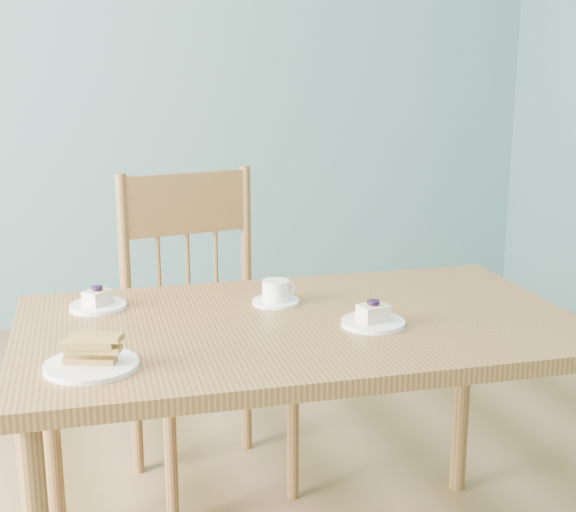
{
  "coord_description": "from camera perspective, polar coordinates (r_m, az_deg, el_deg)",
  "views": [
    {
      "loc": [
        -0.24,
        -1.59,
        1.33
      ],
      "look_at": [
        0.35,
        0.19,
        0.86
      ],
      "focal_mm": 50.0,
      "sensor_mm": 36.0,
      "label": 1
    }
  ],
  "objects": [
    {
      "name": "cheesecake_plate_far",
      "position": [
        2.08,
        -13.37,
        -3.22
      ],
      "size": [
        0.14,
        0.14,
        0.06
      ],
      "rotation": [
        0.0,
        0.0,
        0.68
      ],
      "color": "white",
      "rests_on": "dining_table"
    },
    {
      "name": "dining_chair",
      "position": [
        2.52,
        -5.93,
        -5.28
      ],
      "size": [
        0.51,
        0.49,
        0.99
      ],
      "rotation": [
        0.0,
        0.0,
        0.13
      ],
      "color": "olive",
      "rests_on": "ground"
    },
    {
      "name": "cheesecake_plate_near",
      "position": [
        1.91,
        6.07,
        -4.44
      ],
      "size": [
        0.15,
        0.15,
        0.06
      ],
      "rotation": [
        0.0,
        0.0,
        0.17
      ],
      "color": "white",
      "rests_on": "dining_table"
    },
    {
      "name": "room",
      "position": [
        1.61,
        -9.95,
        14.39
      ],
      "size": [
        5.01,
        5.01,
        2.71
      ],
      "color": "#956945",
      "rests_on": "ground"
    },
    {
      "name": "dining_table",
      "position": [
        1.96,
        0.8,
        -6.57
      ],
      "size": [
        1.38,
        0.85,
        0.72
      ],
      "rotation": [
        0.0,
        0.0,
        -0.07
      ],
      "color": "olive",
      "rests_on": "ground"
    },
    {
      "name": "coffee_cup",
      "position": [
        2.06,
        -0.85,
        -2.69
      ],
      "size": [
        0.12,
        0.12,
        0.06
      ],
      "rotation": [
        0.0,
        0.0,
        0.05
      ],
      "color": "white",
      "rests_on": "dining_table"
    },
    {
      "name": "biscotti_plate",
      "position": [
        1.69,
        -13.84,
        -6.97
      ],
      "size": [
        0.19,
        0.19,
        0.08
      ],
      "rotation": [
        0.0,
        0.0,
        -0.32
      ],
      "color": "white",
      "rests_on": "dining_table"
    }
  ]
}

